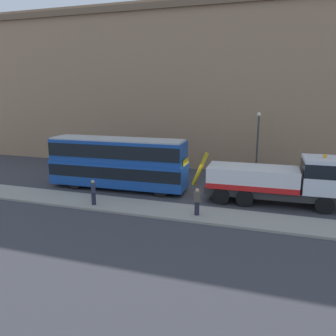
{
  "coord_description": "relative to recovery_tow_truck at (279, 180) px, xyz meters",
  "views": [
    {
      "loc": [
        5.44,
        -23.83,
        7.74
      ],
      "look_at": [
        -2.16,
        -0.45,
        2.0
      ],
      "focal_mm": 35.93,
      "sensor_mm": 36.0,
      "label": 1
    }
  ],
  "objects": [
    {
      "name": "street_lamp",
      "position": [
        -1.95,
        7.04,
        1.71
      ],
      "size": [
        0.36,
        0.36,
        5.83
      ],
      "color": "#38383D",
      "rests_on": "ground_plane"
    },
    {
      "name": "pedestrian_onlooker",
      "position": [
        -11.84,
        -4.39,
        -0.77
      ],
      "size": [
        0.45,
        0.48,
        1.71
      ],
      "rotation": [
        0.0,
        0.0,
        0.63
      ],
      "color": "#232333",
      "rests_on": "near_kerb"
    },
    {
      "name": "building_facade",
      "position": [
        -5.82,
        9.24,
        6.31
      ],
      "size": [
        60.0,
        1.5,
        16.0
      ],
      "color": "#9E7A5B",
      "rests_on": "ground_plane"
    },
    {
      "name": "ground_plane",
      "position": [
        -5.82,
        0.44,
        -1.76
      ],
      "size": [
        120.0,
        120.0,
        0.0
      ],
      "primitive_type": "plane",
      "color": "#38383D"
    },
    {
      "name": "recovery_tow_truck",
      "position": [
        0.0,
        0.0,
        0.0
      ],
      "size": [
        10.18,
        2.92,
        3.67
      ],
      "rotation": [
        0.0,
        0.0,
        0.03
      ],
      "color": "#2D2D2D",
      "rests_on": "ground_plane"
    },
    {
      "name": "near_kerb",
      "position": [
        -5.82,
        -3.76,
        -1.68
      ],
      "size": [
        60.0,
        2.8,
        0.15
      ],
      "primitive_type": "cube",
      "color": "gray",
      "rests_on": "ground_plane"
    },
    {
      "name": "pedestrian_bystander",
      "position": [
        -4.76,
        -4.11,
        -0.77
      ],
      "size": [
        0.45,
        0.37,
        1.71
      ],
      "rotation": [
        0.0,
        0.0,
        1.82
      ],
      "color": "#232333",
      "rests_on": "near_kerb"
    },
    {
      "name": "double_decker_bus",
      "position": [
        -12.15,
        -0.02,
        0.47
      ],
      "size": [
        11.11,
        2.89,
        4.06
      ],
      "rotation": [
        0.0,
        0.0,
        0.03
      ],
      "color": "#19479E",
      "rests_on": "ground_plane"
    }
  ]
}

